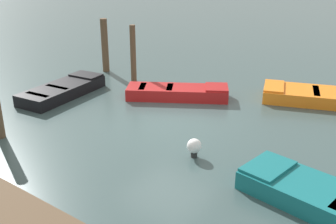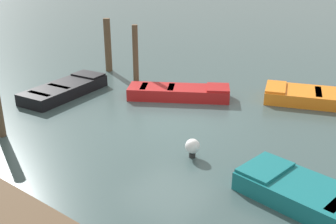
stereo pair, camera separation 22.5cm
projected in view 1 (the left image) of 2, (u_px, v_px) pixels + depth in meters
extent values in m
plane|color=#384C4C|center=(168.00, 123.00, 11.70)|extent=(80.00, 80.00, 0.00)
cube|color=#14666B|center=(329.00, 201.00, 7.70)|extent=(3.59, 1.66, 0.40)
cube|color=beige|center=(330.00, 195.00, 7.65)|extent=(3.05, 1.32, 0.04)
cube|color=#14666B|center=(268.00, 166.00, 8.49)|extent=(0.89, 1.22, 0.06)
cube|color=black|center=(63.00, 90.00, 13.83)|extent=(1.66, 3.36, 0.40)
cube|color=gray|center=(62.00, 87.00, 13.78)|extent=(1.32, 2.84, 0.04)
cube|color=black|center=(86.00, 75.00, 14.76)|extent=(1.18, 0.86, 0.06)
cube|color=#776E5D|center=(57.00, 87.00, 13.57)|extent=(0.96, 0.33, 0.04)
cube|color=#776E5D|center=(37.00, 95.00, 12.86)|extent=(0.96, 0.33, 0.04)
cube|color=orange|center=(309.00, 96.00, 13.33)|extent=(3.26, 2.44, 0.40)
cube|color=black|center=(309.00, 92.00, 13.28)|extent=(2.73, 1.98, 0.04)
cube|color=orange|center=(274.00, 86.00, 13.53)|extent=(1.08, 1.45, 0.06)
cube|color=black|center=(316.00, 91.00, 13.21)|extent=(0.61, 1.13, 0.04)
cube|color=maroon|center=(177.00, 93.00, 13.62)|extent=(3.41, 2.70, 0.40)
cube|color=black|center=(177.00, 89.00, 13.57)|extent=(2.86, 2.23, 0.04)
cube|color=maroon|center=(217.00, 87.00, 13.43)|extent=(1.12, 1.16, 0.06)
cube|color=black|center=(170.00, 87.00, 13.57)|extent=(0.59, 0.76, 0.04)
cube|color=black|center=(142.00, 87.00, 13.64)|extent=(0.59, 0.76, 0.04)
cylinder|color=brown|center=(133.00, 54.00, 15.08)|extent=(0.21, 0.21, 2.16)
cylinder|color=brown|center=(105.00, 45.00, 16.37)|extent=(0.28, 0.28, 2.18)
cylinder|color=#262626|center=(194.00, 155.00, 9.76)|extent=(0.16, 0.16, 0.12)
sphere|color=white|center=(194.00, 146.00, 9.67)|extent=(0.36, 0.36, 0.36)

